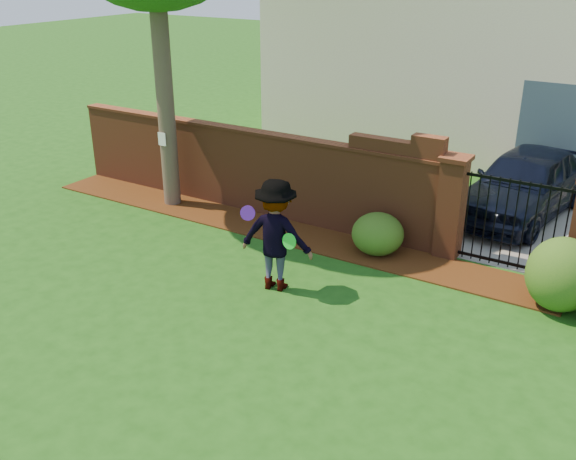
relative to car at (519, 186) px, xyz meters
The scene contains 14 objects.
ground 7.18m from the car, 115.01° to the right, with size 80.00×80.00×0.01m, color #1A4B12.
mulch_bed 5.10m from the car, 141.71° to the right, with size 11.10×1.08×0.03m, color #391C0A.
brick_wall 5.61m from the car, 153.83° to the right, with size 8.70×0.31×2.16m.
pillar_left 2.56m from the car, 104.06° to the right, with size 0.50×0.50×1.88m.
iron_gate 2.52m from the car, 78.98° to the right, with size 1.78×0.03×1.60m.
driveway 1.75m from the car, 72.53° to the left, with size 3.20×8.00×0.01m, color gray.
house 6.37m from the car, 110.04° to the left, with size 12.40×6.40×6.30m.
car is the anchor object (origin of this frame).
paper_notice 7.42m from the car, 153.77° to the right, with size 0.20×0.01×0.28m, color white.
shrub_left 3.53m from the car, 119.51° to the right, with size 0.95×0.95×0.77m, color #245419.
shrub_middle 3.72m from the car, 66.89° to the right, with size 1.06×1.06×1.17m, color #245419.
man 5.77m from the car, 116.75° to the right, with size 1.20×0.69×1.86m, color gray.
frisbee_purple 6.16m from the car, 118.91° to the right, with size 0.24×0.24×0.02m, color #5B1BAA.
frisbee_green 5.76m from the car, 112.93° to the right, with size 0.26×0.26×0.02m, color green.
Camera 1 is at (5.50, -6.50, 5.05)m, focal length 40.05 mm.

